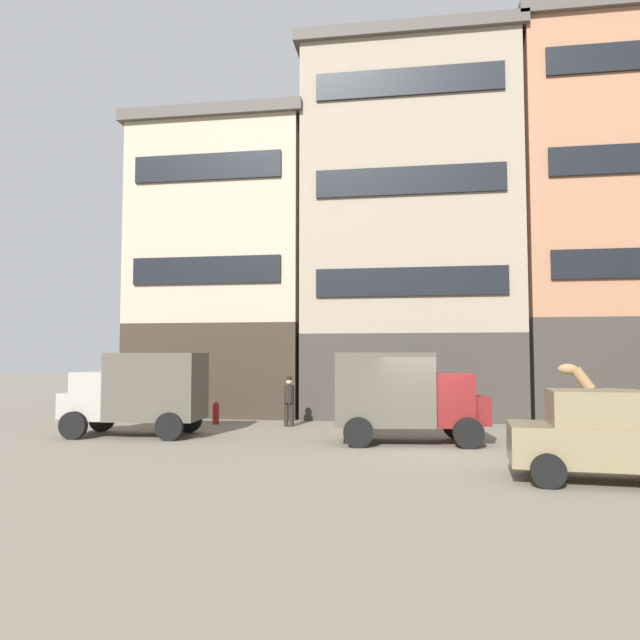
% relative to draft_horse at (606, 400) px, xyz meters
% --- Properties ---
extents(ground_plane, '(120.00, 120.00, 0.00)m').
position_rel_draft_horse_xyz_m(ground_plane, '(-5.09, -1.82, -1.27)').
color(ground_plane, slate).
extents(building_far_left, '(7.91, 7.50, 12.93)m').
position_rel_draft_horse_xyz_m(building_far_left, '(-13.77, 8.18, 5.24)').
color(building_far_left, '#33281E').
rests_on(building_far_left, ground_plane).
extents(building_center_left, '(9.23, 7.50, 15.78)m').
position_rel_draft_horse_xyz_m(building_center_left, '(-5.55, 8.18, 6.66)').
color(building_center_left, '#38332D').
rests_on(building_center_left, ground_plane).
extents(building_center_right, '(8.83, 7.50, 16.13)m').
position_rel_draft_horse_xyz_m(building_center_right, '(3.13, 8.18, 6.83)').
color(building_center_right, '#38332D').
rests_on(building_center_right, ground_plane).
extents(draft_horse, '(2.35, 0.72, 2.30)m').
position_rel_draft_horse_xyz_m(draft_horse, '(0.00, 0.00, 0.00)').
color(draft_horse, '#937047').
rests_on(draft_horse, ground_plane).
extents(delivery_truck_near, '(4.45, 2.36, 2.62)m').
position_rel_draft_horse_xyz_m(delivery_truck_near, '(-14.10, -0.42, 0.15)').
color(delivery_truck_near, gray).
rests_on(delivery_truck_near, ground_plane).
extents(delivery_truck_far, '(4.49, 2.47, 2.62)m').
position_rel_draft_horse_xyz_m(delivery_truck_far, '(-5.77, -0.71, 0.15)').
color(delivery_truck_far, maroon).
rests_on(delivery_truck_far, ground_plane).
extents(sedan_light, '(3.83, 2.13, 1.83)m').
position_rel_draft_horse_xyz_m(sedan_light, '(-1.76, -5.51, -0.36)').
color(sedan_light, '#7A6B4C').
rests_on(sedan_light, ground_plane).
extents(pedestrian_officer, '(0.51, 0.51, 1.79)m').
position_rel_draft_horse_xyz_m(pedestrian_officer, '(-9.91, 2.80, -0.29)').
color(pedestrian_officer, black).
rests_on(pedestrian_officer, ground_plane).
extents(fire_hydrant_curbside, '(0.24, 0.24, 0.83)m').
position_rel_draft_horse_xyz_m(fire_hydrant_curbside, '(-12.73, 3.04, -0.84)').
color(fire_hydrant_curbside, maroon).
rests_on(fire_hydrant_curbside, ground_plane).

